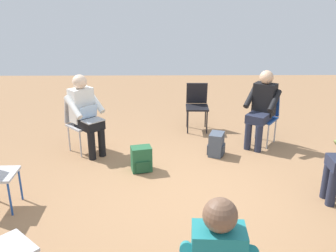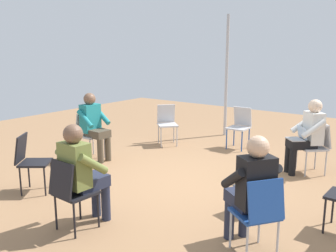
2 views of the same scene
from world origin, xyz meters
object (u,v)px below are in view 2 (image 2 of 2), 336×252
(person_in_teal, at_px, (94,123))
(person_in_olive, at_px, (82,170))
(person_in_black, at_px, (251,186))
(chair_southwest, at_px, (259,211))
(backpack_near_laptop_user, at_px, (247,170))
(person_with_laptop, at_px, (307,133))
(backpack_by_empty_chair, at_px, (246,202))
(chair_north, at_px, (89,132))
(chair_southeast, at_px, (316,144))
(chair_northwest, at_px, (30,159))
(chair_northeast, at_px, (167,121))
(chair_west, at_px, (71,190))
(chair_east, at_px, (240,125))

(person_in_teal, bearing_deg, person_in_olive, 48.15)
(person_in_black, bearing_deg, chair_southwest, -90.00)
(person_in_olive, height_order, backpack_near_laptop_user, person_in_olive)
(chair_southwest, xyz_separation_m, person_with_laptop, (2.87, 0.41, 0.20))
(backpack_by_empty_chair, bearing_deg, person_in_olive, 136.07)
(chair_north, xyz_separation_m, person_in_teal, (-0.01, -0.17, 0.20))
(backpack_by_empty_chair, bearing_deg, person_with_laptop, -3.10)
(person_with_laptop, xyz_separation_m, backpack_by_empty_chair, (-2.02, 0.11, -0.53))
(person_in_teal, distance_m, backpack_near_laptop_user, 2.89)
(person_in_teal, bearing_deg, chair_north, -90.00)
(person_in_black, bearing_deg, chair_north, 107.38)
(backpack_near_laptop_user, xyz_separation_m, backpack_by_empty_chair, (-1.13, -0.52, 0.00))
(chair_southwest, relative_size, person_in_black, 0.69)
(chair_southeast, height_order, backpack_near_laptop_user, chair_southeast)
(chair_northwest, bearing_deg, backpack_by_empty_chair, 74.77)
(chair_northeast, bearing_deg, backpack_near_laptop_user, 109.40)
(chair_southeast, distance_m, person_in_olive, 3.93)
(chair_north, height_order, person_in_olive, person_in_olive)
(chair_north, distance_m, backpack_near_laptop_user, 3.02)
(chair_southwest, bearing_deg, chair_southeast, 40.73)
(chair_southwest, relative_size, chair_west, 1.00)
(chair_north, distance_m, person_in_olive, 2.82)
(chair_southwest, xyz_separation_m, chair_northeast, (3.01, 3.40, 0.00))
(person_with_laptop, bearing_deg, chair_west, 114.24)
(chair_north, bearing_deg, person_with_laptop, 116.62)
(chair_northwest, height_order, backpack_by_empty_chair, chair_northwest)
(person_in_black, relative_size, person_in_olive, 1.00)
(chair_east, xyz_separation_m, person_in_black, (-3.56, -1.86, 0.20))
(person_with_laptop, relative_size, backpack_by_empty_chair, 3.44)
(chair_southeast, relative_size, backpack_by_empty_chair, 2.36)
(chair_west, height_order, person_in_teal, person_in_teal)
(backpack_by_empty_chair, bearing_deg, chair_west, 139.07)
(person_in_olive, xyz_separation_m, backpack_near_laptop_user, (2.58, -0.86, -0.54))
(person_in_olive, bearing_deg, person_in_black, 22.95)
(person_with_laptop, bearing_deg, backpack_by_empty_chair, 133.67)
(chair_north, distance_m, chair_west, 2.93)
(chair_east, height_order, chair_southeast, same)
(person_with_laptop, bearing_deg, person_in_teal, 71.32)
(person_in_teal, bearing_deg, backpack_near_laptop_user, 106.86)
(chair_east, bearing_deg, chair_northeast, 23.84)
(chair_north, relative_size, chair_west, 1.00)
(person_in_black, distance_m, person_in_teal, 3.87)
(chair_northwest, bearing_deg, chair_southeast, 99.33)
(chair_southeast, xyz_separation_m, person_with_laptop, (-0.12, 0.12, 0.20))
(chair_southwest, bearing_deg, chair_northwest, 130.83)
(chair_northwest, height_order, chair_southeast, same)
(person_in_olive, distance_m, backpack_near_laptop_user, 2.77)
(chair_north, bearing_deg, chair_west, 47.94)
(chair_southwest, height_order, person_in_black, person_in_black)
(chair_northwest, relative_size, backpack_by_empty_chair, 2.36)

